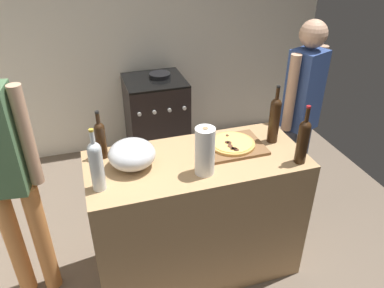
{
  "coord_description": "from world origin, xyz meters",
  "views": [
    {
      "loc": [
        -0.47,
        -1.28,
        2.22
      ],
      "look_at": [
        0.15,
        0.68,
        0.99
      ],
      "focal_mm": 35.27,
      "sensor_mm": 36.0,
      "label": 1
    }
  ],
  "objects_px": {
    "wine_bottle_amber": "(96,164)",
    "person_in_stripes": "(6,169)",
    "paper_towel_roll": "(205,151)",
    "wine_bottle_clear": "(101,138)",
    "mixing_bowl": "(132,154)",
    "pizza": "(232,143)",
    "person_in_red": "(301,111)",
    "stove": "(156,120)",
    "wine_bottle_dark": "(303,140)",
    "wine_bottle_green": "(275,118)"
  },
  "relations": [
    {
      "from": "wine_bottle_amber",
      "to": "person_in_stripes",
      "type": "bearing_deg",
      "value": 152.06
    },
    {
      "from": "mixing_bowl",
      "to": "paper_towel_roll",
      "type": "relative_size",
      "value": 0.95
    },
    {
      "from": "wine_bottle_amber",
      "to": "mixing_bowl",
      "type": "bearing_deg",
      "value": 36.77
    },
    {
      "from": "wine_bottle_dark",
      "to": "person_in_red",
      "type": "relative_size",
      "value": 0.23
    },
    {
      "from": "wine_bottle_amber",
      "to": "paper_towel_roll",
      "type": "bearing_deg",
      "value": -2.62
    },
    {
      "from": "pizza",
      "to": "wine_bottle_green",
      "type": "distance_m",
      "value": 0.32
    },
    {
      "from": "wine_bottle_green",
      "to": "stove",
      "type": "distance_m",
      "value": 1.7
    },
    {
      "from": "wine_bottle_clear",
      "to": "person_in_red",
      "type": "height_order",
      "value": "person_in_red"
    },
    {
      "from": "mixing_bowl",
      "to": "wine_bottle_dark",
      "type": "relative_size",
      "value": 0.75
    },
    {
      "from": "wine_bottle_amber",
      "to": "wine_bottle_clear",
      "type": "distance_m",
      "value": 0.33
    },
    {
      "from": "stove",
      "to": "person_in_stripes",
      "type": "height_order",
      "value": "person_in_stripes"
    },
    {
      "from": "wine_bottle_clear",
      "to": "person_in_red",
      "type": "xyz_separation_m",
      "value": [
        1.52,
        0.18,
        -0.12
      ]
    },
    {
      "from": "wine_bottle_green",
      "to": "person_in_red",
      "type": "xyz_separation_m",
      "value": [
        0.42,
        0.33,
        -0.16
      ]
    },
    {
      "from": "pizza",
      "to": "wine_bottle_amber",
      "type": "xyz_separation_m",
      "value": [
        -0.87,
        -0.18,
        0.13
      ]
    },
    {
      "from": "wine_bottle_clear",
      "to": "person_in_red",
      "type": "relative_size",
      "value": 0.19
    },
    {
      "from": "wine_bottle_dark",
      "to": "person_in_red",
      "type": "xyz_separation_m",
      "value": [
        0.38,
        0.6,
        -0.15
      ]
    },
    {
      "from": "stove",
      "to": "person_in_red",
      "type": "relative_size",
      "value": 0.56
    },
    {
      "from": "wine_bottle_green",
      "to": "person_in_stripes",
      "type": "height_order",
      "value": "person_in_stripes"
    },
    {
      "from": "paper_towel_roll",
      "to": "wine_bottle_amber",
      "type": "relative_size",
      "value": 0.8
    },
    {
      "from": "wine_bottle_amber",
      "to": "wine_bottle_green",
      "type": "distance_m",
      "value": 1.17
    },
    {
      "from": "person_in_stripes",
      "to": "stove",
      "type": "bearing_deg",
      "value": 50.33
    },
    {
      "from": "wine_bottle_green",
      "to": "person_in_red",
      "type": "distance_m",
      "value": 0.56
    },
    {
      "from": "paper_towel_roll",
      "to": "person_in_red",
      "type": "height_order",
      "value": "person_in_red"
    },
    {
      "from": "wine_bottle_dark",
      "to": "wine_bottle_green",
      "type": "height_order",
      "value": "wine_bottle_green"
    },
    {
      "from": "paper_towel_roll",
      "to": "wine_bottle_amber",
      "type": "bearing_deg",
      "value": 177.38
    },
    {
      "from": "wine_bottle_amber",
      "to": "person_in_stripes",
      "type": "relative_size",
      "value": 0.22
    },
    {
      "from": "stove",
      "to": "person_in_red",
      "type": "bearing_deg",
      "value": -52.18
    },
    {
      "from": "wine_bottle_amber",
      "to": "person_in_stripes",
      "type": "distance_m",
      "value": 0.57
    },
    {
      "from": "pizza",
      "to": "wine_bottle_green",
      "type": "height_order",
      "value": "wine_bottle_green"
    },
    {
      "from": "pizza",
      "to": "stove",
      "type": "relative_size",
      "value": 0.32
    },
    {
      "from": "mixing_bowl",
      "to": "pizza",
      "type": "bearing_deg",
      "value": 2.16
    },
    {
      "from": "pizza",
      "to": "wine_bottle_clear",
      "type": "distance_m",
      "value": 0.83
    },
    {
      "from": "mixing_bowl",
      "to": "stove",
      "type": "distance_m",
      "value": 1.68
    },
    {
      "from": "wine_bottle_clear",
      "to": "person_in_stripes",
      "type": "distance_m",
      "value": 0.55
    },
    {
      "from": "pizza",
      "to": "wine_bottle_green",
      "type": "bearing_deg",
      "value": -0.46
    },
    {
      "from": "person_in_red",
      "to": "wine_bottle_clear",
      "type": "bearing_deg",
      "value": -173.11
    },
    {
      "from": "mixing_bowl",
      "to": "person_in_stripes",
      "type": "height_order",
      "value": "person_in_stripes"
    },
    {
      "from": "pizza",
      "to": "wine_bottle_green",
      "type": "relative_size",
      "value": 0.75
    },
    {
      "from": "wine_bottle_green",
      "to": "wine_bottle_clear",
      "type": "height_order",
      "value": "wine_bottle_green"
    },
    {
      "from": "mixing_bowl",
      "to": "wine_bottle_dark",
      "type": "xyz_separation_m",
      "value": [
        0.98,
        -0.25,
        0.07
      ]
    },
    {
      "from": "paper_towel_roll",
      "to": "person_in_stripes",
      "type": "bearing_deg",
      "value": 165.23
    },
    {
      "from": "wine_bottle_amber",
      "to": "wine_bottle_dark",
      "type": "relative_size",
      "value": 0.99
    },
    {
      "from": "wine_bottle_dark",
      "to": "person_in_red",
      "type": "height_order",
      "value": "person_in_red"
    },
    {
      "from": "mixing_bowl",
      "to": "paper_towel_roll",
      "type": "height_order",
      "value": "paper_towel_roll"
    },
    {
      "from": "paper_towel_roll",
      "to": "person_in_stripes",
      "type": "distance_m",
      "value": 1.14
    },
    {
      "from": "wine_bottle_clear",
      "to": "person_in_red",
      "type": "distance_m",
      "value": 1.54
    },
    {
      "from": "person_in_stripes",
      "to": "paper_towel_roll",
      "type": "bearing_deg",
      "value": -14.77
    },
    {
      "from": "wine_bottle_dark",
      "to": "stove",
      "type": "relative_size",
      "value": 0.41
    },
    {
      "from": "paper_towel_roll",
      "to": "wine_bottle_clear",
      "type": "xyz_separation_m",
      "value": [
        -0.55,
        0.35,
        -0.01
      ]
    },
    {
      "from": "stove",
      "to": "person_in_red",
      "type": "xyz_separation_m",
      "value": [
        0.9,
        -1.16,
        0.5
      ]
    }
  ]
}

